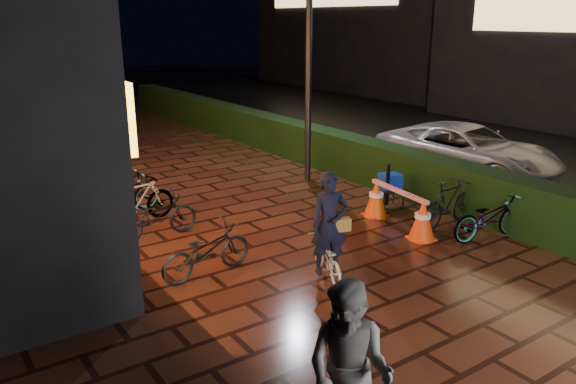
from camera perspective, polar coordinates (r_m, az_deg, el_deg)
ground at (r=9.14m, az=7.94°, el=-7.37°), size 80.00×80.00×0.00m
asphalt_road at (r=18.79m, az=18.11°, el=4.78°), size 11.00×60.00×0.01m
hedge at (r=17.02m, az=-1.95°, el=6.12°), size 0.70×20.00×1.00m
bystander_person at (r=5.15m, az=6.23°, el=-17.66°), size 0.93×1.01×1.68m
van at (r=14.64m, az=17.72°, el=4.03°), size 2.80×4.85×1.27m
lamp_post_hedge at (r=13.31m, az=2.12°, el=14.06°), size 0.53×0.17×5.54m
lamp_post_sf at (r=15.90m, az=-24.92°, el=13.52°), size 0.55×0.16×5.77m
cyclist at (r=8.44m, az=4.12°, el=-4.82°), size 0.77×1.23×1.67m
traffic_barrier at (r=10.73m, az=11.11°, el=-1.63°), size 0.65×1.85×0.75m
cart_assembly at (r=11.71m, az=10.31°, el=0.88°), size 0.68×0.57×1.05m
parked_bikes_storefront at (r=11.26m, az=-15.29°, el=-0.76°), size 1.71×6.16×0.90m
parked_bikes_hedge at (r=10.74m, az=17.95°, el=-1.83°), size 1.66×1.50×0.90m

